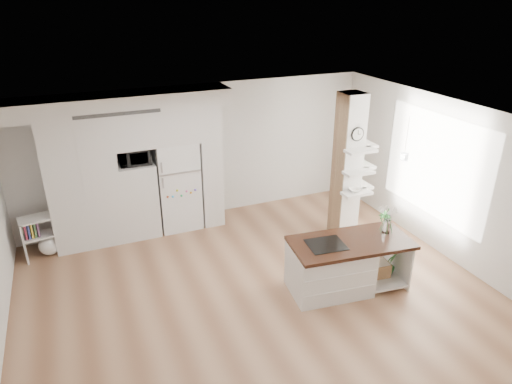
% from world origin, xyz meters
% --- Properties ---
extents(floor, '(7.00, 6.00, 0.01)m').
position_xyz_m(floor, '(0.00, 0.00, 0.00)').
color(floor, tan).
rests_on(floor, ground).
extents(room, '(7.04, 6.04, 2.72)m').
position_xyz_m(room, '(0.00, 0.00, 1.86)').
color(room, white).
rests_on(room, ground).
extents(cabinet_wall, '(4.00, 0.71, 2.70)m').
position_xyz_m(cabinet_wall, '(-1.45, 2.67, 1.51)').
color(cabinet_wall, silver).
rests_on(cabinet_wall, floor).
extents(refrigerator, '(0.78, 0.69, 1.75)m').
position_xyz_m(refrigerator, '(-0.53, 2.68, 0.88)').
color(refrigerator, white).
rests_on(refrigerator, floor).
extents(column, '(0.69, 0.90, 2.70)m').
position_xyz_m(column, '(2.38, 1.13, 1.35)').
color(column, silver).
rests_on(column, floor).
extents(window, '(0.00, 2.40, 2.40)m').
position_xyz_m(window, '(3.48, 0.30, 1.50)').
color(window, white).
rests_on(window, room).
extents(pendant_light, '(0.12, 0.12, 0.10)m').
position_xyz_m(pendant_light, '(1.70, 0.15, 2.12)').
color(pendant_light, white).
rests_on(pendant_light, room).
extents(kitchen_island, '(1.92, 1.08, 1.40)m').
position_xyz_m(kitchen_island, '(1.19, -0.33, 0.44)').
color(kitchen_island, silver).
rests_on(kitchen_island, floor).
extents(bookshelf, '(0.69, 0.47, 0.76)m').
position_xyz_m(bookshelf, '(-2.97, 2.50, 0.33)').
color(bookshelf, silver).
rests_on(bookshelf, floor).
extents(floor_plant_a, '(0.30, 0.25, 0.52)m').
position_xyz_m(floor_plant_a, '(2.13, -0.42, 0.26)').
color(floor_plant_a, '#307933').
rests_on(floor_plant_a, floor).
extents(floor_plant_b, '(0.29, 0.29, 0.44)m').
position_xyz_m(floor_plant_b, '(3.00, 0.86, 0.22)').
color(floor_plant_b, '#307933').
rests_on(floor_plant_b, floor).
extents(microwave, '(0.54, 0.37, 0.30)m').
position_xyz_m(microwave, '(-1.27, 2.62, 1.57)').
color(microwave, '#2D2D2D').
rests_on(microwave, cabinet_wall).
extents(shelf_plant, '(0.27, 0.23, 0.30)m').
position_xyz_m(shelf_plant, '(2.63, 1.30, 1.52)').
color(shelf_plant, '#307933').
rests_on(shelf_plant, column).
extents(decor_bowl, '(0.22, 0.22, 0.05)m').
position_xyz_m(decor_bowl, '(2.30, 0.90, 1.00)').
color(decor_bowl, white).
rests_on(decor_bowl, column).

